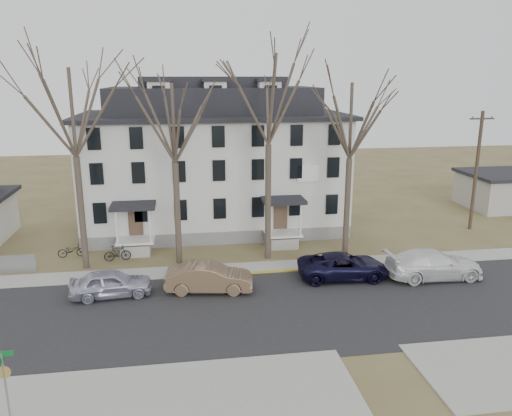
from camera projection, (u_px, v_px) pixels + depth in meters
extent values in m
plane|color=brown|center=(282.00, 328.00, 24.73)|extent=(120.00, 120.00, 0.00)
cube|color=#27272A|center=(274.00, 310.00, 26.64)|extent=(120.00, 10.00, 0.04)
cube|color=#A09F97|center=(257.00, 268.00, 32.37)|extent=(120.00, 2.00, 0.08)
cube|color=#A09F97|center=(100.00, 407.00, 18.80)|extent=(20.00, 5.00, 0.08)
cube|color=gold|center=(336.00, 269.00, 32.23)|extent=(14.00, 0.25, 0.06)
cube|color=slate|center=(215.00, 220.00, 41.52)|extent=(20.00, 10.00, 1.00)
cube|color=silver|center=(214.00, 166.00, 40.36)|extent=(20.00, 10.00, 8.00)
cube|color=black|center=(213.00, 115.00, 39.31)|extent=(20.80, 10.80, 0.30)
cube|color=black|center=(213.00, 100.00, 39.01)|extent=(16.00, 7.00, 2.00)
cube|color=black|center=(212.00, 82.00, 38.65)|extent=(11.00, 4.50, 0.80)
cube|color=white|center=(136.00, 240.00, 34.83)|extent=(2.60, 2.00, 0.16)
cube|color=white|center=(283.00, 233.00, 36.34)|extent=(2.60, 2.00, 0.16)
cube|color=white|center=(308.00, 174.00, 36.39)|extent=(1.60, 0.08, 1.20)
cube|color=#A09F97|center=(509.00, 192.00, 47.19)|extent=(8.00, 6.00, 3.00)
cube|color=black|center=(512.00, 174.00, 46.75)|extent=(8.50, 6.50, 0.30)
cylinder|color=#473B31|center=(82.00, 214.00, 31.58)|extent=(0.40, 0.40, 7.28)
cylinder|color=#473B31|center=(177.00, 214.00, 32.51)|extent=(0.40, 0.40, 6.76)
cylinder|color=#473B31|center=(268.00, 203.00, 33.24)|extent=(0.40, 0.40, 7.80)
cylinder|color=#473B31|center=(347.00, 207.00, 34.16)|extent=(0.40, 0.40, 6.76)
cylinder|color=#3D3023|center=(476.00, 172.00, 39.54)|extent=(0.28, 0.28, 9.50)
cube|color=#3D3023|center=(482.00, 119.00, 38.48)|extent=(2.00, 0.12, 0.12)
imported|color=#B0AFC4|center=(111.00, 284.00, 28.04)|extent=(4.67, 2.21, 1.54)
imported|color=brown|center=(209.00, 278.00, 28.70)|extent=(5.19, 2.41, 1.65)
imported|color=black|center=(343.00, 267.00, 30.59)|extent=(5.70, 2.89, 1.54)
imported|color=white|center=(434.00, 265.00, 30.61)|extent=(6.00, 2.49, 1.73)
imported|color=black|center=(72.00, 251.00, 34.18)|extent=(1.90, 0.84, 0.97)
imported|color=black|center=(118.00, 254.00, 33.49)|extent=(1.81, 0.70, 1.06)
cylinder|color=gray|center=(6.00, 389.00, 17.56)|extent=(0.08, 0.08, 2.87)
cube|color=#0C5926|center=(1.00, 354.00, 17.20)|extent=(0.83, 0.03, 0.20)
cube|color=#0C5926|center=(2.00, 360.00, 17.26)|extent=(0.03, 0.83, 0.20)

